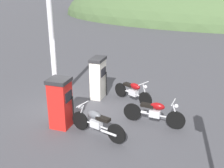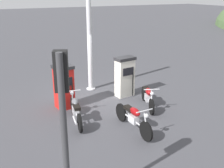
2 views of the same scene
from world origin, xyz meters
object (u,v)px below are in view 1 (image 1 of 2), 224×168
Objects in this scene: motorcycle_far_pump at (133,91)px; canopy_support_pole at (52,47)px; fuel_pump_near at (60,103)px; fuel_pump_far at (98,78)px; motorcycle_near_pump at (97,123)px; motorcycle_extra at (155,112)px.

canopy_support_pole reaches higher than motorcycle_far_pump.
fuel_pump_near is 3.20m from motorcycle_far_pump.
motorcycle_near_pump is (1.32, -2.68, -0.40)m from fuel_pump_far.
motorcycle_far_pump is (1.45, 2.82, -0.40)m from fuel_pump_near.
fuel_pump_far is 1.52m from motorcycle_far_pump.
motorcycle_far_pump is at bearing 62.78° from fuel_pump_near.
fuel_pump_far is 3.04m from motorcycle_extra.
fuel_pump_near is 2.56m from canopy_support_pole.
fuel_pump_far is 0.80× the size of motorcycle_extra.
motorcycle_near_pump is at bearing -134.94° from motorcycle_extra.
fuel_pump_near is at bearing 178.16° from motorcycle_near_pump.
motorcycle_far_pump is (1.45, 0.18, -0.41)m from fuel_pump_far.
motorcycle_far_pump is at bearing 87.47° from motorcycle_near_pump.
canopy_support_pole is (-1.41, -0.96, 1.33)m from fuel_pump_far.
motorcycle_far_pump is at bearing 7.23° from fuel_pump_far.
motorcycle_far_pump is 0.40× the size of canopy_support_pole.
fuel_pump_near is at bearing -117.22° from motorcycle_far_pump.
motorcycle_extra is (1.29, -1.44, 0.02)m from motorcycle_far_pump.
fuel_pump_near is 0.99× the size of fuel_pump_far.
motorcycle_extra reaches higher than motorcycle_far_pump.
fuel_pump_far is at bearing 34.40° from canopy_support_pole.
fuel_pump_near is at bearing -153.34° from motorcycle_extra.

